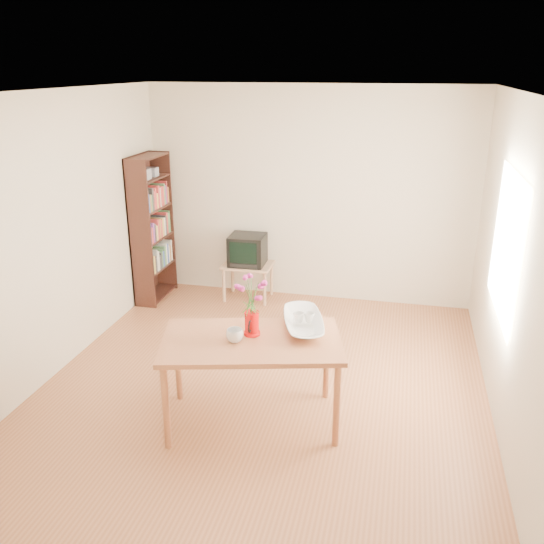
% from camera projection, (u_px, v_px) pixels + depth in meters
% --- Properties ---
extents(room, '(4.50, 4.50, 4.50)m').
position_uv_depth(room, '(267.00, 251.00, 4.91)').
color(room, brown).
rests_on(room, ground).
extents(table, '(1.57, 1.14, 0.75)m').
position_uv_depth(table, '(252.00, 348.00, 4.58)').
color(table, '#995534').
rests_on(table, ground).
extents(tv_stand, '(0.60, 0.45, 0.46)m').
position_uv_depth(tv_stand, '(248.00, 269.00, 7.18)').
color(tv_stand, tan).
rests_on(tv_stand, ground).
extents(bookshelf, '(0.28, 0.70, 1.80)m').
position_uv_depth(bookshelf, '(153.00, 234.00, 7.07)').
color(bookshelf, black).
rests_on(bookshelf, ground).
extents(pitcher, '(0.13, 0.21, 0.20)m').
position_uv_depth(pitcher, '(252.00, 324.00, 4.61)').
color(pitcher, red).
rests_on(pitcher, table).
extents(flowers, '(0.23, 0.23, 0.32)m').
position_uv_depth(flowers, '(251.00, 294.00, 4.52)').
color(flowers, '#CD3096').
rests_on(flowers, pitcher).
extents(mug, '(0.19, 0.19, 0.11)m').
position_uv_depth(mug, '(235.00, 336.00, 4.50)').
color(mug, white).
rests_on(mug, table).
extents(bowl, '(0.59, 0.59, 0.45)m').
position_uv_depth(bowl, '(304.00, 302.00, 4.70)').
color(bowl, white).
rests_on(bowl, table).
extents(teacup_a, '(0.11, 0.11, 0.07)m').
position_uv_depth(teacup_a, '(299.00, 306.00, 4.72)').
color(teacup_a, white).
rests_on(teacup_a, bowl).
extents(teacup_b, '(0.10, 0.10, 0.07)m').
position_uv_depth(teacup_b, '(309.00, 306.00, 4.72)').
color(teacup_b, white).
rests_on(teacup_b, bowl).
extents(television, '(0.44, 0.41, 0.37)m').
position_uv_depth(television, '(248.00, 249.00, 7.10)').
color(television, black).
rests_on(television, tv_stand).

